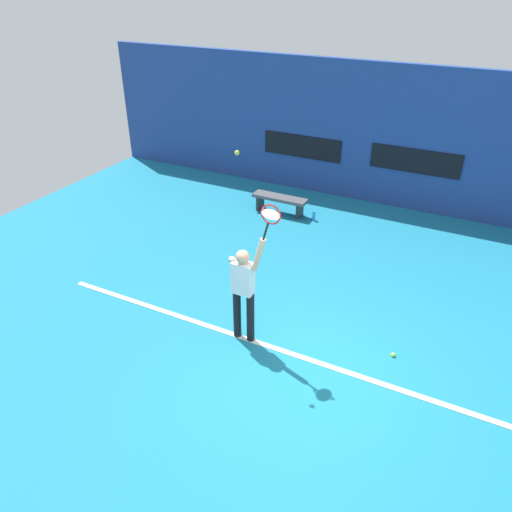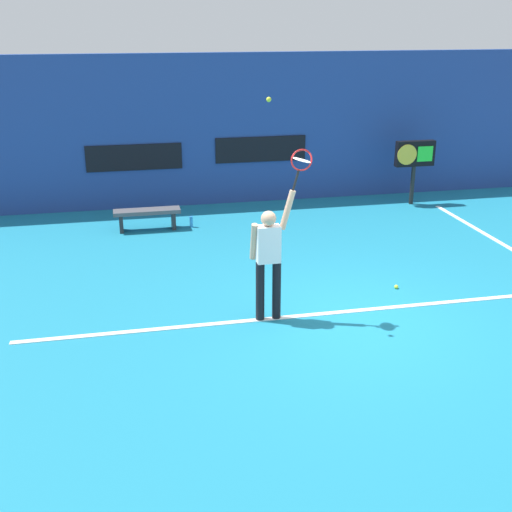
{
  "view_description": "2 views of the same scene",
  "coord_description": "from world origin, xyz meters",
  "views": [
    {
      "loc": [
        1.89,
        -5.44,
        5.43
      ],
      "look_at": [
        -1.44,
        1.06,
        1.19
      ],
      "focal_mm": 35.07,
      "sensor_mm": 36.0,
      "label": 1
    },
    {
      "loc": [
        -3.29,
        -8.2,
        4.26
      ],
      "look_at": [
        -1.45,
        0.5,
        0.97
      ],
      "focal_mm": 45.27,
      "sensor_mm": 36.0,
      "label": 2
    }
  ],
  "objects": [
    {
      "name": "back_wall",
      "position": [
        0.0,
        6.94,
        1.76
      ],
      "size": [
        18.0,
        0.2,
        3.52
      ],
      "primitive_type": "cube",
      "color": "navy",
      "rests_on": "ground_plane"
    },
    {
      "name": "scoreboard_clock",
      "position": [
        3.52,
        5.85,
        1.18
      ],
      "size": [
        0.96,
        0.2,
        1.54
      ],
      "color": "black",
      "rests_on": "ground_plane"
    },
    {
      "name": "ground_plane",
      "position": [
        0.0,
        0.0,
        0.0
      ],
      "size": [
        18.0,
        18.0,
        0.0
      ],
      "primitive_type": "plane",
      "color": "teal"
    },
    {
      "name": "court_bench",
      "position": [
        -2.84,
        5.11,
        0.34
      ],
      "size": [
        1.4,
        0.36,
        0.45
      ],
      "color": "#4C4C51",
      "rests_on": "ground_plane"
    },
    {
      "name": "tennis_racket",
      "position": [
        -0.85,
        0.34,
        2.37
      ],
      "size": [
        0.38,
        0.27,
        0.63
      ],
      "color": "black"
    },
    {
      "name": "tennis_player",
      "position": [
        -1.3,
        0.35,
        1.01
      ],
      "size": [
        0.64,
        0.31,
        1.98
      ],
      "color": "black",
      "rests_on": "ground_plane"
    },
    {
      "name": "sponsor_banner_portside",
      "position": [
        -3.0,
        6.82,
        1.22
      ],
      "size": [
        2.2,
        0.03,
        0.6
      ],
      "primitive_type": "cube",
      "color": "black"
    },
    {
      "name": "tennis_ball",
      "position": [
        -1.33,
        0.28,
        3.25
      ],
      "size": [
        0.07,
        0.07,
        0.07
      ],
      "primitive_type": "sphere",
      "color": "#CCE033"
    },
    {
      "name": "spare_ball",
      "position": [
        1.06,
        1.02,
        0.03
      ],
      "size": [
        0.07,
        0.07,
        0.07
      ],
      "primitive_type": "sphere",
      "color": "#CCE033",
      "rests_on": "ground_plane"
    },
    {
      "name": "water_bottle",
      "position": [
        -1.91,
        5.11,
        0.12
      ],
      "size": [
        0.07,
        0.07,
        0.24
      ],
      "primitive_type": "cylinder",
      "color": "#338CD8",
      "rests_on": "ground_plane"
    },
    {
      "name": "court_baseline",
      "position": [
        0.0,
        0.33,
        0.01
      ],
      "size": [
        10.0,
        0.1,
        0.01
      ],
      "primitive_type": "cube",
      "color": "white",
      "rests_on": "ground_plane"
    },
    {
      "name": "sponsor_banner_center",
      "position": [
        0.0,
        6.82,
        1.29
      ],
      "size": [
        2.2,
        0.03,
        0.6
      ],
      "primitive_type": "cube",
      "color": "black"
    }
  ]
}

